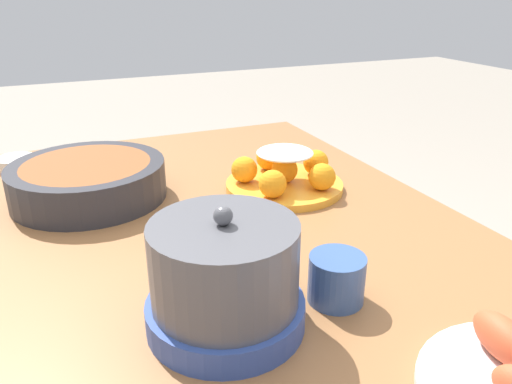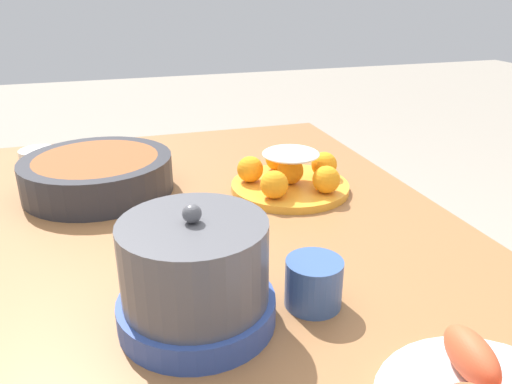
% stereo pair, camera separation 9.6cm
% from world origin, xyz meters
% --- Properties ---
extents(dining_table, '(1.33, 0.92, 0.74)m').
position_xyz_m(dining_table, '(0.00, 0.00, 0.64)').
color(dining_table, '#936038').
rests_on(dining_table, ground_plane).
extents(cake_plate, '(0.25, 0.25, 0.09)m').
position_xyz_m(cake_plate, '(0.16, -0.20, 0.77)').
color(cake_plate, gold).
rests_on(cake_plate, dining_table).
extents(serving_bowl, '(0.31, 0.31, 0.08)m').
position_xyz_m(serving_bowl, '(0.28, 0.19, 0.78)').
color(serving_bowl, '#2D2D33').
rests_on(serving_bowl, dining_table).
extents(sauce_bowl, '(0.09, 0.09, 0.03)m').
position_xyz_m(sauce_bowl, '(0.53, 0.33, 0.76)').
color(sauce_bowl, silver).
rests_on(sauce_bowl, dining_table).
extents(cup_near, '(0.08, 0.08, 0.07)m').
position_xyz_m(cup_near, '(-0.24, -0.09, 0.77)').
color(cup_near, '#38568E').
rests_on(cup_near, dining_table).
extents(warming_pot, '(0.21, 0.21, 0.17)m').
position_xyz_m(warming_pot, '(-0.23, 0.07, 0.81)').
color(warming_pot, '#334C99').
rests_on(warming_pot, dining_table).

